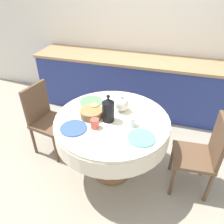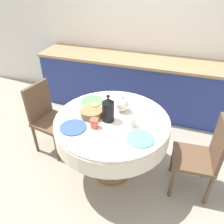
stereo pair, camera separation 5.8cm
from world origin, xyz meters
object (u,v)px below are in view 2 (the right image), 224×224
at_px(chair_right, 47,115).
at_px(teapot, 122,104).
at_px(chair_left, 203,155).
at_px(coffee_carafe, 108,110).

xyz_separation_m(chair_right, teapot, (0.97, -0.01, 0.36)).
distance_m(chair_left, teapot, 0.94).
height_order(chair_right, coffee_carafe, coffee_carafe).
bearing_deg(chair_right, teapot, 100.30).
relative_size(chair_left, chair_right, 1.00).
xyz_separation_m(chair_left, coffee_carafe, (-0.95, -0.10, 0.40)).
bearing_deg(coffee_carafe, chair_right, 166.85).
bearing_deg(chair_left, coffee_carafe, 91.83).
bearing_deg(teapot, coffee_carafe, -113.87).
distance_m(chair_left, chair_right, 1.84).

